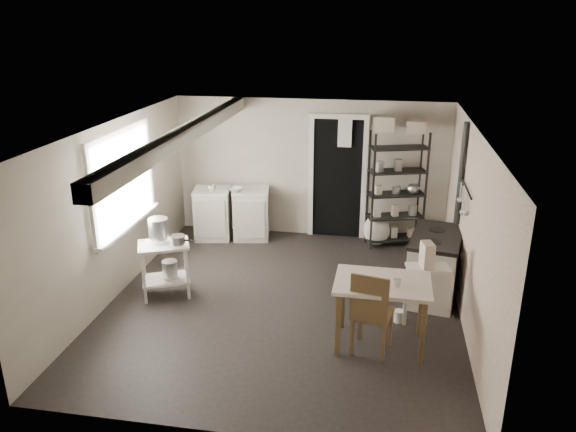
% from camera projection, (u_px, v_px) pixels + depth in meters
% --- Properties ---
extents(floor, '(5.00, 5.00, 0.00)m').
position_uv_depth(floor, '(284.00, 302.00, 7.38)').
color(floor, black).
rests_on(floor, ground).
extents(ceiling, '(5.00, 5.00, 0.00)m').
position_uv_depth(ceiling, '(284.00, 129.00, 6.60)').
color(ceiling, beige).
rests_on(ceiling, wall_back).
extents(wall_back, '(4.50, 0.02, 2.30)m').
position_uv_depth(wall_back, '(311.00, 169.00, 9.30)').
color(wall_back, '#BAB09E').
rests_on(wall_back, ground).
extents(wall_front, '(4.50, 0.02, 2.30)m').
position_uv_depth(wall_front, '(231.00, 322.00, 4.67)').
color(wall_front, '#BAB09E').
rests_on(wall_front, ground).
extents(wall_left, '(0.02, 5.00, 2.30)m').
position_uv_depth(wall_left, '(115.00, 210.00, 7.35)').
color(wall_left, '#BAB09E').
rests_on(wall_left, ground).
extents(wall_right, '(0.02, 5.00, 2.30)m').
position_uv_depth(wall_right, '(471.00, 231.00, 6.63)').
color(wall_right, '#BAB09E').
rests_on(wall_right, ground).
extents(window, '(0.12, 1.76, 1.28)m').
position_uv_depth(window, '(121.00, 180.00, 7.41)').
color(window, silver).
rests_on(window, wall_left).
extents(doorway, '(0.96, 0.10, 2.08)m').
position_uv_depth(doorway, '(337.00, 179.00, 9.26)').
color(doorway, silver).
rests_on(doorway, ground).
extents(ceiling_beam, '(0.18, 5.00, 0.18)m').
position_uv_depth(ceiling_beam, '(187.00, 134.00, 6.82)').
color(ceiling_beam, silver).
rests_on(ceiling_beam, ceiling).
extents(wallpaper_panel, '(0.01, 5.00, 2.30)m').
position_uv_depth(wallpaper_panel, '(470.00, 231.00, 6.63)').
color(wallpaper_panel, beige).
rests_on(wallpaper_panel, wall_right).
extents(utensil_rail, '(0.06, 1.20, 0.44)m').
position_uv_depth(utensil_rail, '(463.00, 185.00, 7.06)').
color(utensil_rail, '#B3B3B6').
rests_on(utensil_rail, wall_right).
extents(prep_table, '(0.78, 0.68, 0.74)m').
position_uv_depth(prep_table, '(165.00, 268.00, 7.44)').
color(prep_table, silver).
rests_on(prep_table, ground).
extents(stockpot, '(0.34, 0.34, 0.28)m').
position_uv_depth(stockpot, '(159.00, 228.00, 7.30)').
color(stockpot, '#B3B3B6').
rests_on(stockpot, prep_table).
extents(saucepan, '(0.22, 0.22, 0.11)m').
position_uv_depth(saucepan, '(178.00, 240.00, 7.18)').
color(saucepan, '#B3B3B6').
rests_on(saucepan, prep_table).
extents(bucket, '(0.23, 0.23, 0.22)m').
position_uv_depth(bucket, '(170.00, 269.00, 7.45)').
color(bucket, '#B3B3B6').
rests_on(bucket, prep_table).
extents(base_cabinets, '(1.37, 0.77, 0.85)m').
position_uv_depth(base_cabinets, '(232.00, 212.00, 9.37)').
color(base_cabinets, beige).
rests_on(base_cabinets, ground).
extents(mixing_bowl, '(0.36, 0.36, 0.07)m').
position_uv_depth(mixing_bowl, '(235.00, 185.00, 9.11)').
color(mixing_bowl, silver).
rests_on(mixing_bowl, base_cabinets).
extents(counter_cup, '(0.13, 0.13, 0.10)m').
position_uv_depth(counter_cup, '(211.00, 184.00, 9.14)').
color(counter_cup, silver).
rests_on(counter_cup, base_cabinets).
extents(shelf_rack, '(0.95, 0.59, 1.88)m').
position_uv_depth(shelf_rack, '(396.00, 189.00, 8.90)').
color(shelf_rack, black).
rests_on(shelf_rack, ground).
extents(shelf_jar, '(0.10, 0.11, 0.18)m').
position_uv_depth(shelf_jar, '(380.00, 163.00, 8.82)').
color(shelf_jar, silver).
rests_on(shelf_jar, shelf_rack).
extents(storage_box_a, '(0.33, 0.29, 0.22)m').
position_uv_depth(storage_box_a, '(384.00, 122.00, 8.62)').
color(storage_box_a, beige).
rests_on(storage_box_a, shelf_rack).
extents(storage_box_b, '(0.29, 0.27, 0.18)m').
position_uv_depth(storage_box_b, '(416.00, 125.00, 8.49)').
color(storage_box_b, beige).
rests_on(storage_box_b, shelf_rack).
extents(stove, '(0.80, 1.19, 0.87)m').
position_uv_depth(stove, '(434.00, 265.00, 7.41)').
color(stove, beige).
rests_on(stove, ground).
extents(stovepipe, '(0.11, 0.11, 1.38)m').
position_uv_depth(stovepipe, '(463.00, 174.00, 7.36)').
color(stovepipe, black).
rests_on(stovepipe, stove).
extents(side_ledge, '(0.54, 0.36, 0.78)m').
position_uv_depth(side_ledge, '(426.00, 293.00, 6.70)').
color(side_ledge, silver).
rests_on(side_ledge, ground).
extents(oats_box, '(0.17, 0.23, 0.31)m').
position_uv_depth(oats_box, '(428.00, 249.00, 6.49)').
color(oats_box, beige).
rests_on(oats_box, side_ledge).
extents(work_table, '(1.06, 0.75, 0.80)m').
position_uv_depth(work_table, '(381.00, 315.00, 6.31)').
color(work_table, beige).
rests_on(work_table, ground).
extents(table_cup, '(0.12, 0.12, 0.08)m').
position_uv_depth(table_cup, '(397.00, 286.00, 6.06)').
color(table_cup, silver).
rests_on(table_cup, work_table).
extents(chair, '(0.50, 0.51, 1.01)m').
position_uv_depth(chair, '(373.00, 312.00, 6.17)').
color(chair, '#513C22').
rests_on(chair, ground).
extents(flour_sack, '(0.47, 0.41, 0.51)m').
position_uv_depth(flour_sack, '(377.00, 231.00, 9.14)').
color(flour_sack, silver).
rests_on(flour_sack, ground).
extents(floor_crock, '(0.16, 0.16, 0.15)m').
position_uv_depth(floor_crock, '(399.00, 316.00, 6.89)').
color(floor_crock, silver).
rests_on(floor_crock, ground).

